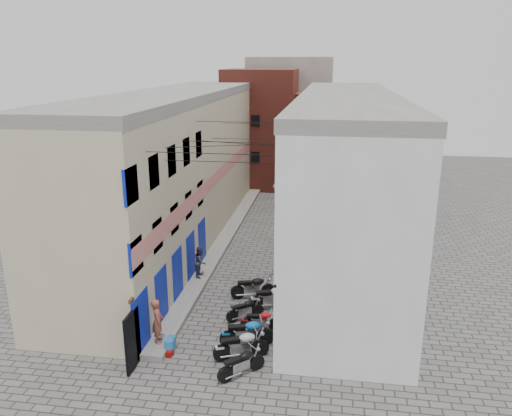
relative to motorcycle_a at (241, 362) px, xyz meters
The scene contains 21 objects.
ground 1.56m from the motorcycle_a, 167.24° to the left, with size 90.00×90.00×0.00m, color #5A5755.
plinth 13.77m from the motorcycle_a, 104.60° to the left, with size 0.90×26.00×0.25m, color slate.
building_left 15.25m from the motorcycle_a, 115.75° to the left, with size 5.10×27.00×9.00m.
building_right 14.34m from the motorcycle_a, 74.96° to the left, with size 5.94×26.00×9.00m.
building_far_brick_left 28.87m from the motorcycle_a, 96.89° to the left, with size 6.00×6.00×10.00m, color maroon.
building_far_brick_right 30.56m from the motorcycle_a, 87.02° to the left, with size 5.00×6.00×8.00m, color maroon.
building_far_concrete 34.71m from the motorcycle_a, 92.37° to the left, with size 8.00×5.00×11.00m, color slate.
far_shopfront 25.57m from the motorcycle_a, 93.19° to the left, with size 2.00×0.30×2.40m, color black.
overhead_wires 10.42m from the motorcycle_a, 100.11° to the left, with size 5.80×13.02×1.32m.
motorcycle_a is the anchor object (origin of this frame).
motorcycle_b 1.09m from the motorcycle_a, 100.59° to the left, with size 0.68×2.14×1.24m, color #B7B7BC, non-canonical shape.
motorcycle_c 1.98m from the motorcycle_a, 93.91° to the left, with size 0.68×2.15×1.25m, color #0B5EB0, non-canonical shape.
motorcycle_d 3.21m from the motorcycle_a, 85.89° to the left, with size 0.53×1.69×0.98m, color red, non-canonical shape.
motorcycle_e 4.03m from the motorcycle_a, 98.08° to the left, with size 0.56×1.76×1.02m, color black, non-canonical shape.
motorcycle_f 5.14m from the motorcycle_a, 84.64° to the left, with size 0.68×2.16×1.25m, color silver, non-canonical shape.
motorcycle_g 6.05m from the motorcycle_a, 95.20° to the left, with size 0.66×2.10×1.22m, color black, non-canonical shape.
person_a 3.79m from the motorcycle_a, 159.31° to the left, with size 0.65×0.43×1.79m, color #A1503A.
person_b 8.30m from the motorcycle_a, 114.60° to the left, with size 0.77×0.60×1.58m, color #32354B.
water_jug_near 3.14m from the motorcycle_a, 161.78° to the left, with size 0.37×0.37×0.57m, color #2779C4.
water_jug_far 3.24m from the motorcycle_a, 156.78° to the left, with size 0.34×0.34×0.53m, color #216DA8.
red_crate 3.11m from the motorcycle_a, 164.54° to the left, with size 0.37×0.27×0.23m, color #9B0C0B.
Camera 1 is at (4.25, -15.28, 10.73)m, focal length 35.00 mm.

